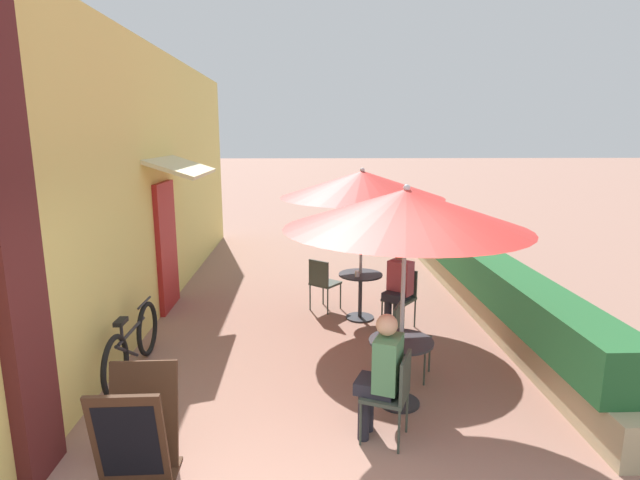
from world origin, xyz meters
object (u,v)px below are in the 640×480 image
patio_table_mid (360,288)px  coffee_cup_mid (357,274)px  cafe_chair_mid_right (323,280)px  cafe_chair_mid_left (402,294)px  patio_umbrella_near (406,209)px  patio_umbrella_mid (362,184)px  bicycle_leaning (133,345)px  seated_patron_near_right (382,371)px  seated_patron_mid_left (398,285)px  menu_board (137,429)px  cafe_chair_near_left (406,334)px  patio_table_near (400,361)px  cafe_chair_near_right (393,390)px

patio_table_mid → coffee_cup_mid: coffee_cup_mid is taller
cafe_chair_mid_right → cafe_chair_mid_left: bearing=6.4°
patio_umbrella_near → patio_umbrella_mid: (-0.14, 2.57, 0.00)m
bicycle_leaning → cafe_chair_mid_left: bearing=22.5°
seated_patron_near_right → seated_patron_mid_left: same height
patio_umbrella_mid → coffee_cup_mid: patio_umbrella_mid is taller
patio_umbrella_near → menu_board: bearing=-155.0°
patio_umbrella_near → cafe_chair_near_left: bearing=73.4°
seated_patron_near_right → coffee_cup_mid: size_ratio=13.89×
cafe_chair_mid_left → menu_board: 4.37m
patio_table_mid → cafe_chair_mid_right: cafe_chair_mid_right is taller
seated_patron_near_right → coffee_cup_mid: seated_patron_near_right is taller
seated_patron_near_right → menu_board: bearing=126.5°
patio_table_near → cafe_chair_near_right: size_ratio=0.83×
seated_patron_near_right → cafe_chair_near_right: bearing=-90.0°
patio_umbrella_mid → cafe_chair_near_right: bearing=-90.9°
cafe_chair_near_left → menu_board: 3.15m
seated_patron_mid_left → cafe_chair_near_right: bearing=117.5°
cafe_chair_mid_right → cafe_chair_near_right: bearing=-42.8°
patio_table_near → patio_umbrella_mid: size_ratio=0.30×
patio_umbrella_mid → seated_patron_mid_left: patio_umbrella_mid is taller
seated_patron_near_right → seated_patron_mid_left: 2.81m
patio_table_near → cafe_chair_mid_left: bearing=78.8°
patio_umbrella_mid → bicycle_leaning: size_ratio=1.36×
patio_table_near → cafe_chair_mid_right: bearing=103.7°
cafe_chair_near_left → cafe_chair_near_right: bearing=6.4°
cafe_chair_mid_right → patio_umbrella_near: bearing=-37.3°
coffee_cup_mid → bicycle_leaning: bearing=-150.4°
patio_umbrella_near → cafe_chair_mid_left: size_ratio=2.83×
coffee_cup_mid → cafe_chair_near_left: bearing=-77.1°
patio_table_near → cafe_chair_near_right: bearing=-106.6°
patio_umbrella_near → cafe_chair_near_left: (0.20, 0.66, -1.60)m
patio_table_near → patio_umbrella_near: patio_umbrella_near is taller
seated_patron_mid_left → cafe_chair_mid_right: 1.37m
patio_umbrella_mid → bicycle_leaning: patio_umbrella_mid is taller
seated_patron_near_right → patio_umbrella_mid: size_ratio=0.51×
cafe_chair_mid_left → patio_umbrella_mid: bearing=6.4°
patio_umbrella_near → bicycle_leaning: 3.63m
cafe_chair_mid_left → seated_patron_mid_left: bearing=90.0°
cafe_chair_near_left → seated_patron_mid_left: bearing=-163.7°
patio_umbrella_near → cafe_chair_mid_right: 3.42m
bicycle_leaning → menu_board: (0.68, -1.91, 0.09)m
patio_umbrella_near → menu_board: patio_umbrella_near is taller
cafe_chair_near_left → cafe_chair_mid_right: (-0.91, 2.28, 0.00)m
patio_table_mid → menu_board: size_ratio=0.78×
cafe_chair_mid_left → menu_board: menu_board is taller
patio_table_mid → cafe_chair_mid_right: size_ratio=0.83×
cafe_chair_mid_right → menu_board: size_ratio=0.94×
cafe_chair_near_right → seated_patron_mid_left: (0.56, 2.77, 0.17)m
cafe_chair_near_left → coffee_cup_mid: 1.83m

